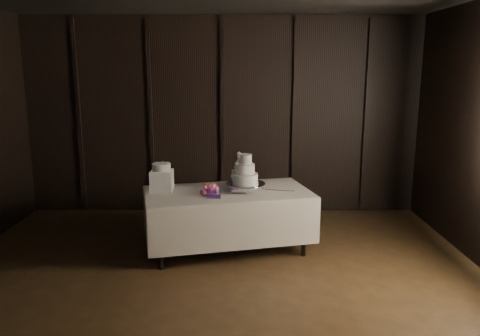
# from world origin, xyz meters

# --- Properties ---
(room) EXTENTS (6.08, 7.08, 3.08)m
(room) POSITION_xyz_m (0.00, 0.00, 1.50)
(room) COLOR black
(room) RESTS_ON ground
(display_table) EXTENTS (2.17, 1.47, 0.76)m
(display_table) POSITION_xyz_m (0.12, 1.82, 0.42)
(display_table) COLOR silver
(display_table) RESTS_ON ground
(cake_stand) EXTENTS (0.61, 0.61, 0.09)m
(cake_stand) POSITION_xyz_m (0.34, 1.86, 0.81)
(cake_stand) COLOR silver
(cake_stand) RESTS_ON display_table
(wedding_cake) EXTENTS (0.33, 0.30, 0.36)m
(wedding_cake) POSITION_xyz_m (0.31, 1.85, 0.99)
(wedding_cake) COLOR white
(wedding_cake) RESTS_ON cake_stand
(bouquet) EXTENTS (0.29, 0.38, 0.18)m
(bouquet) POSITION_xyz_m (-0.08, 1.65, 0.82)
(bouquet) COLOR #D75B67
(bouquet) RESTS_ON display_table
(box_pedestal) EXTENTS (0.26, 0.26, 0.25)m
(box_pedestal) POSITION_xyz_m (-0.68, 1.85, 0.89)
(box_pedestal) COLOR white
(box_pedestal) RESTS_ON display_table
(small_cake) EXTENTS (0.27, 0.27, 0.09)m
(small_cake) POSITION_xyz_m (-0.68, 1.85, 1.05)
(small_cake) COLOR white
(small_cake) RESTS_ON box_pedestal
(cake_knife) EXTENTS (0.36, 0.12, 0.01)m
(cake_knife) POSITION_xyz_m (0.71, 1.85, 0.77)
(cake_knife) COLOR silver
(cake_knife) RESTS_ON display_table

